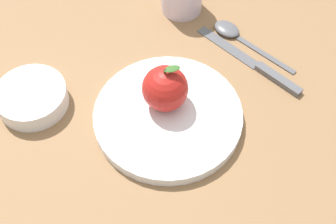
{
  "coord_description": "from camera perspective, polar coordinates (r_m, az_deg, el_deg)",
  "views": [
    {
      "loc": [
        -0.11,
        -0.39,
        0.58
      ],
      "look_at": [
        -0.03,
        -0.01,
        0.02
      ],
      "focal_mm": 48.92,
      "sensor_mm": 36.0,
      "label": 1
    }
  ],
  "objects": [
    {
      "name": "dinner_plate",
      "position": [
        0.69,
        0.0,
        -0.45
      ],
      "size": [
        0.22,
        0.22,
        0.02
      ],
      "color": "white",
      "rests_on": "ground_plane"
    },
    {
      "name": "spoon",
      "position": [
        0.81,
        8.32,
        9.58
      ],
      "size": [
        0.11,
        0.15,
        0.01
      ],
      "color": "#59595E",
      "rests_on": "ground_plane"
    },
    {
      "name": "ground_plane",
      "position": [
        0.71,
        1.99,
        0.13
      ],
      "size": [
        2.4,
        2.4,
        0.0
      ],
      "primitive_type": "plane",
      "color": "olive"
    },
    {
      "name": "knife",
      "position": [
        0.77,
        11.05,
        5.71
      ],
      "size": [
        0.13,
        0.18,
        0.01
      ],
      "color": "#59595E",
      "rests_on": "ground_plane"
    },
    {
      "name": "side_bowl",
      "position": [
        0.73,
        -16.65,
        1.91
      ],
      "size": [
        0.11,
        0.11,
        0.03
      ],
      "color": "white",
      "rests_on": "ground_plane"
    },
    {
      "name": "apple",
      "position": [
        0.66,
        -0.37,
        2.96
      ],
      "size": [
        0.07,
        0.07,
        0.08
      ],
      "color": "#B21E19",
      "rests_on": "dinner_plate"
    }
  ]
}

